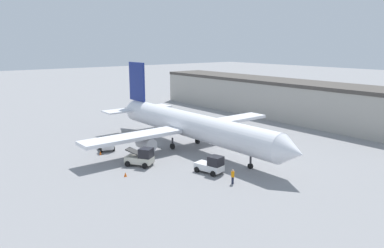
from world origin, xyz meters
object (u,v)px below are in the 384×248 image
object	(u,v)px
safety_cone_far	(125,174)
baggage_tug	(211,165)
ground_crew_worker	(233,176)
airplane	(188,124)
safety_cone_near	(100,153)
pushback_tug	(106,144)
belt_loader_truck	(141,157)

from	to	relation	value
safety_cone_far	baggage_tug	bearing A→B (deg)	58.36
ground_crew_worker	baggage_tug	bearing A→B (deg)	136.08
ground_crew_worker	safety_cone_far	xyz separation A→B (m)	(-9.81, -8.59, -0.65)
airplane	safety_cone_near	bearing A→B (deg)	-111.10
ground_crew_worker	safety_cone_near	xyz separation A→B (m)	(-20.21, -7.06, -0.65)
safety_cone_near	safety_cone_far	xyz separation A→B (m)	(10.39, -1.52, 0.00)
pushback_tug	safety_cone_near	xyz separation A→B (m)	(1.42, -1.66, -0.78)
ground_crew_worker	safety_cone_near	bearing A→B (deg)	161.07
ground_crew_worker	safety_cone_far	world-z (taller)	ground_crew_worker
ground_crew_worker	safety_cone_near	size ratio (longest dim) A/B	3.14
airplane	belt_loader_truck	world-z (taller)	airplane
airplane	ground_crew_worker	xyz separation A→B (m)	(15.53, -5.42, -2.76)
baggage_tug	belt_loader_truck	size ratio (longest dim) A/B	0.97
ground_crew_worker	safety_cone_far	bearing A→B (deg)	-177.02
ground_crew_worker	safety_cone_far	size ratio (longest dim) A/B	3.14
belt_loader_truck	baggage_tug	bearing A→B (deg)	1.15
airplane	safety_cone_far	xyz separation A→B (m)	(5.71, -14.01, -3.41)
baggage_tug	pushback_tug	distance (m)	18.32
airplane	belt_loader_truck	distance (m)	11.17
baggage_tug	pushback_tug	bearing A→B (deg)	-174.68
airplane	baggage_tug	xyz separation A→B (m)	(11.27, -5.00, -2.62)
safety_cone_far	ground_crew_worker	bearing A→B (deg)	41.19
ground_crew_worker	safety_cone_near	world-z (taller)	ground_crew_worker
safety_cone_near	belt_loader_truck	bearing A→B (deg)	14.92
airplane	baggage_tug	size ratio (longest dim) A/B	10.53
baggage_tug	belt_loader_truck	bearing A→B (deg)	-159.20
baggage_tug	safety_cone_far	world-z (taller)	baggage_tug
belt_loader_truck	pushback_tug	size ratio (longest dim) A/B	1.31
airplane	safety_cone_near	size ratio (longest dim) A/B	74.32
baggage_tug	safety_cone_near	bearing A→B (deg)	-168.09
airplane	belt_loader_truck	size ratio (longest dim) A/B	10.16
ground_crew_worker	belt_loader_truck	world-z (taller)	belt_loader_truck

